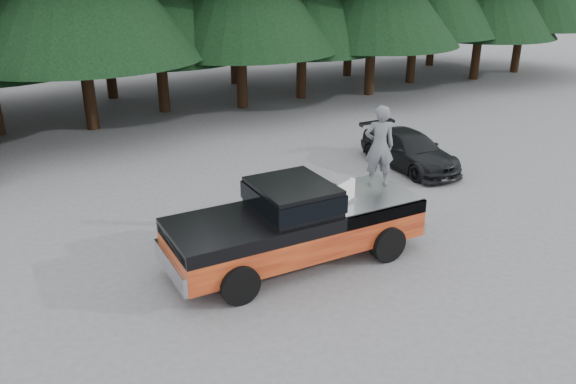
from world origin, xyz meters
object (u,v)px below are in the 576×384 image
pickup_truck (296,234)px  air_compressor (335,191)px  man_on_bed (379,146)px  parked_car (409,150)px

pickup_truck → air_compressor: (0.94, -0.11, 0.92)m
air_compressor → man_on_bed: 1.70m
man_on_bed → parked_car: bearing=-115.0°
pickup_truck → man_on_bed: bearing=6.6°
parked_car → man_on_bed: bearing=-137.3°
pickup_truck → man_on_bed: man_on_bed is taller
pickup_truck → air_compressor: bearing=-6.6°
parked_car → air_compressor: bearing=-143.1°
man_on_bed → parked_car: 5.67m
man_on_bed → air_compressor: bearing=38.3°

